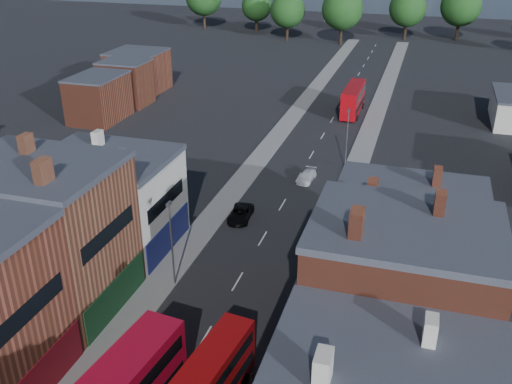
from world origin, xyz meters
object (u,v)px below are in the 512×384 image
Objects in this scene: car_2 at (240,214)px; ped_3 at (252,383)px; bus_2 at (353,99)px; car_3 at (307,176)px.

ped_3 is (8.77, -23.79, 0.37)m from car_2.
car_2 is at bearing -97.84° from bus_2.
car_2 is at bearing 1.56° from ped_3.
car_3 is (4.67, 12.02, -0.07)m from car_2.
ped_3 is (4.10, -35.81, 0.44)m from car_3.
bus_2 reaches higher than car_3.
ped_3 reaches higher than car_2.
car_2 is 25.36m from ped_3.
car_3 is at bearing 63.86° from car_2.
ped_3 is (2.68, -64.70, -1.50)m from bus_2.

